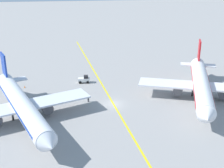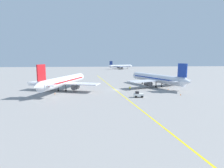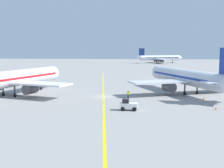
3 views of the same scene
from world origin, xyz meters
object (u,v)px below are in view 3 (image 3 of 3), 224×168
at_px(traffic_cone_near_nose, 204,98).
at_px(traffic_cone_by_wingtip, 216,108).
at_px(airplane_distant_taxiing, 160,58).
at_px(baggage_tug_white, 128,105).
at_px(ground_crew_worker, 128,94).
at_px(airplane_adjacent_stand, 188,78).
at_px(airplane_at_gate, 13,79).

height_order(traffic_cone_near_nose, traffic_cone_by_wingtip, same).
bearing_deg(airplane_distant_taxiing, baggage_tug_white, -95.81).
height_order(baggage_tug_white, ground_crew_worker, baggage_tug_white).
distance_m(airplane_adjacent_stand, ground_crew_worker, 15.74).
bearing_deg(baggage_tug_white, traffic_cone_by_wingtip, 6.63).
bearing_deg(airplane_at_gate, traffic_cone_by_wingtip, -16.67).
bearing_deg(ground_crew_worker, traffic_cone_near_nose, 0.30).
xyz_separation_m(airplane_at_gate, traffic_cone_near_nose, (41.00, -1.78, -3.43)).
bearing_deg(traffic_cone_by_wingtip, traffic_cone_near_nose, 89.54).
bearing_deg(traffic_cone_near_nose, ground_crew_worker, -179.70).
relative_size(airplane_adjacent_stand, baggage_tug_white, 11.09).
xyz_separation_m(airplane_adjacent_stand, ground_crew_worker, (-13.35, -7.85, -2.80)).
xyz_separation_m(airplane_at_gate, airplane_distant_taxiing, (41.27, 137.61, -0.37)).
distance_m(baggage_tug_white, traffic_cone_by_wingtip, 15.18).
height_order(airplane_at_gate, airplane_distant_taxiing, airplane_at_gate).
xyz_separation_m(baggage_tug_white, traffic_cone_near_nose, (15.15, 12.22, -0.63)).
bearing_deg(ground_crew_worker, airplane_adjacent_stand, 30.46).
bearing_deg(ground_crew_worker, baggage_tug_white, -88.21).
relative_size(airplane_at_gate, ground_crew_worker, 20.59).
bearing_deg(airplane_at_gate, traffic_cone_near_nose, -2.49).
bearing_deg(baggage_tug_white, airplane_adjacent_stand, 57.02).
height_order(baggage_tug_white, traffic_cone_by_wingtip, baggage_tug_white).
xyz_separation_m(airplane_adjacent_stand, traffic_cone_near_nose, (2.17, -7.77, -3.43)).
bearing_deg(traffic_cone_near_nose, airplane_adjacent_stand, 105.63).
bearing_deg(baggage_tug_white, ground_crew_worker, 91.79).
height_order(airplane_distant_taxiing, ground_crew_worker, airplane_distant_taxiing).
relative_size(airplane_distant_taxiing, baggage_tug_white, 10.15).
bearing_deg(traffic_cone_near_nose, baggage_tug_white, -141.11).
distance_m(airplane_at_gate, traffic_cone_near_nose, 41.18).
relative_size(airplane_adjacent_stand, traffic_cone_near_nose, 61.80).
bearing_deg(traffic_cone_by_wingtip, airplane_adjacent_stand, 96.54).
relative_size(airplane_at_gate, airplane_distant_taxiing, 1.11).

